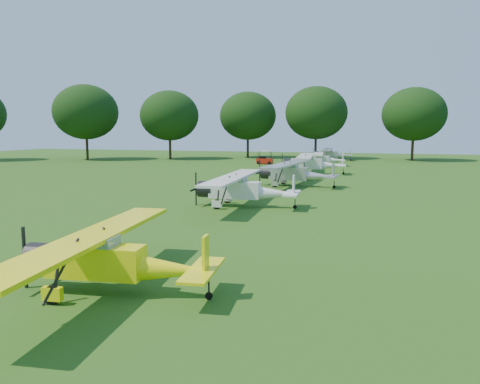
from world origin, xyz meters
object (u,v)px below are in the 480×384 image
object	(u,v)px
aircraft_5	(311,162)
aircraft_7	(331,153)
aircraft_4	(295,172)
aircraft_6	(322,158)
aircraft_2	(109,257)
aircraft_3	(242,187)
golf_cart	(264,160)

from	to	relation	value
aircraft_5	aircraft_7	bearing A→B (deg)	84.83
aircraft_4	aircraft_7	world-z (taller)	aircraft_4
aircraft_5	aircraft_6	bearing A→B (deg)	85.49
aircraft_2	aircraft_3	bearing A→B (deg)	85.92
aircraft_3	aircraft_7	bearing A→B (deg)	85.63
aircraft_3	aircraft_4	distance (m)	12.47
golf_cart	aircraft_7	bearing A→B (deg)	50.21
aircraft_3	aircraft_4	bearing A→B (deg)	80.39
aircraft_3	aircraft_6	world-z (taller)	aircraft_3
aircraft_7	aircraft_6	bearing A→B (deg)	-93.50
aircraft_2	aircraft_5	distance (m)	42.59
aircraft_6	aircraft_7	xyz separation A→B (m)	(0.04, 12.37, 0.08)
aircraft_7	golf_cart	world-z (taller)	aircraft_7
aircraft_4	aircraft_5	distance (m)	12.80
aircraft_5	aircraft_7	xyz separation A→B (m)	(-0.21, 25.26, -0.17)
aircraft_5	golf_cart	bearing A→B (deg)	117.54
aircraft_4	aircraft_5	xyz separation A→B (m)	(-0.27, 12.80, 0.02)
aircraft_4	golf_cart	size ratio (longest dim) A/B	4.83
golf_cart	aircraft_6	bearing A→B (deg)	-8.17
aircraft_6	golf_cart	world-z (taller)	golf_cart
aircraft_3	aircraft_7	size ratio (longest dim) A/B	1.09
aircraft_3	golf_cart	xyz separation A→B (m)	(-7.94, 38.99, -0.64)
aircraft_4	golf_cart	world-z (taller)	aircraft_4
aircraft_5	aircraft_6	world-z (taller)	aircraft_5
aircraft_5	golf_cart	xyz separation A→B (m)	(-9.02, 13.80, -0.70)
aircraft_2	aircraft_6	world-z (taller)	aircraft_2
aircraft_5	aircraft_6	size ratio (longest dim) A/B	1.23
golf_cart	aircraft_3	bearing A→B (deg)	-80.71
aircraft_6	aircraft_3	bearing A→B (deg)	-97.59
aircraft_5	aircraft_7	distance (m)	25.26
aircraft_2	aircraft_6	xyz separation A→B (m)	(0.12, 55.47, -0.07)
aircraft_5	aircraft_3	bearing A→B (deg)	-98.11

